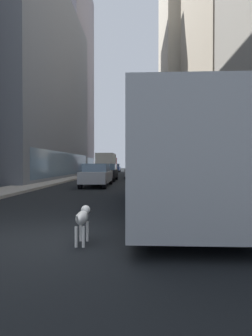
{
  "coord_description": "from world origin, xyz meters",
  "views": [
    {
      "loc": [
        1.74,
        -5.58,
        1.6
      ],
      "look_at": [
        1.12,
        7.72,
        1.4
      ],
      "focal_mm": 29.04,
      "sensor_mm": 36.0,
      "label": 1
    }
  ],
  "objects_px": {
    "car_blue_hatchback": "(115,168)",
    "dalmatian_dog": "(83,218)",
    "pedestrian_with_handbag": "(224,176)",
    "car_grey_wagon": "(134,171)",
    "car_white_van": "(146,169)",
    "car_silver_sedan": "(97,175)",
    "car_red_coupe": "(152,173)",
    "transit_bus": "(167,159)",
    "box_truck": "(107,163)",
    "car_black_suv": "(107,172)"
  },
  "relations": [
    {
      "from": "dalmatian_dog",
      "to": "pedestrian_with_handbag",
      "type": "xyz_separation_m",
      "value": [
        5.32,
        8.06,
        0.5
      ]
    },
    {
      "from": "pedestrian_with_handbag",
      "to": "car_grey_wagon",
      "type": "bearing_deg",
      "value": 106.23
    },
    {
      "from": "car_red_coupe",
      "to": "dalmatian_dog",
      "type": "xyz_separation_m",
      "value": [
        -2.19,
        -16.53,
        -0.31
      ]
    },
    {
      "from": "car_red_coupe",
      "to": "pedestrian_with_handbag",
      "type": "height_order",
      "value": "pedestrian_with_handbag"
    },
    {
      "from": "car_white_van",
      "to": "car_grey_wagon",
      "type": "relative_size",
      "value": 0.97
    },
    {
      "from": "car_red_coupe",
      "to": "car_blue_hatchback",
      "type": "relative_size",
      "value": 1.0
    },
    {
      "from": "car_grey_wagon",
      "to": "dalmatian_dog",
      "type": "height_order",
      "value": "car_grey_wagon"
    },
    {
      "from": "box_truck",
      "to": "dalmatian_dog",
      "type": "xyz_separation_m",
      "value": [
        3.41,
        -33.39,
        -1.15
      ]
    },
    {
      "from": "transit_bus",
      "to": "car_black_suv",
      "type": "height_order",
      "value": "transit_bus"
    },
    {
      "from": "car_white_van",
      "to": "dalmatian_dog",
      "type": "bearing_deg",
      "value": -93.62
    },
    {
      "from": "car_black_suv",
      "to": "car_silver_sedan",
      "type": "xyz_separation_m",
      "value": [
        -0.0,
        -6.43,
        0.0
      ]
    },
    {
      "from": "car_red_coupe",
      "to": "pedestrian_with_handbag",
      "type": "distance_m",
      "value": 9.03
    },
    {
      "from": "car_red_coupe",
      "to": "car_blue_hatchback",
      "type": "xyz_separation_m",
      "value": [
        -5.6,
        31.24,
        -0.0
      ]
    },
    {
      "from": "car_blue_hatchback",
      "to": "car_white_van",
      "type": "relative_size",
      "value": 0.97
    },
    {
      "from": "car_blue_hatchback",
      "to": "car_red_coupe",
      "type": "bearing_deg",
      "value": -79.84
    },
    {
      "from": "car_black_suv",
      "to": "car_white_van",
      "type": "bearing_deg",
      "value": 74.73
    },
    {
      "from": "car_black_suv",
      "to": "dalmatian_dog",
      "type": "height_order",
      "value": "car_black_suv"
    },
    {
      "from": "transit_bus",
      "to": "car_black_suv",
      "type": "distance_m",
      "value": 15.88
    },
    {
      "from": "car_red_coupe",
      "to": "car_black_suv",
      "type": "bearing_deg",
      "value": 139.17
    },
    {
      "from": "car_black_suv",
      "to": "car_grey_wagon",
      "type": "bearing_deg",
      "value": 60.88
    },
    {
      "from": "car_red_coupe",
      "to": "car_grey_wagon",
      "type": "bearing_deg",
      "value": 101.64
    },
    {
      "from": "car_black_suv",
      "to": "car_grey_wagon",
      "type": "height_order",
      "value": "same"
    },
    {
      "from": "dalmatian_dog",
      "to": "car_blue_hatchback",
      "type": "bearing_deg",
      "value": 94.08
    },
    {
      "from": "car_red_coupe",
      "to": "transit_bus",
      "type": "bearing_deg",
      "value": -90.0
    },
    {
      "from": "car_red_coupe",
      "to": "car_black_suv",
      "type": "height_order",
      "value": "same"
    },
    {
      "from": "pedestrian_with_handbag",
      "to": "transit_bus",
      "type": "bearing_deg",
      "value": -132.5
    },
    {
      "from": "transit_bus",
      "to": "car_blue_hatchback",
      "type": "bearing_deg",
      "value": 97.4
    },
    {
      "from": "car_grey_wagon",
      "to": "car_silver_sedan",
      "type": "xyz_separation_m",
      "value": [
        -2.4,
        -10.74,
        -0.0
      ]
    },
    {
      "from": "car_white_van",
      "to": "dalmatian_dog",
      "type": "xyz_separation_m",
      "value": [
        -2.19,
        -34.64,
        -0.31
      ]
    },
    {
      "from": "car_white_van",
      "to": "dalmatian_dog",
      "type": "distance_m",
      "value": 34.71
    },
    {
      "from": "car_white_van",
      "to": "box_truck",
      "type": "bearing_deg",
      "value": -167.43
    },
    {
      "from": "car_white_van",
      "to": "transit_bus",
      "type": "bearing_deg",
      "value": -90.0
    },
    {
      "from": "car_silver_sedan",
      "to": "car_white_van",
      "type": "bearing_deg",
      "value": 79.26
    },
    {
      "from": "car_blue_hatchback",
      "to": "dalmatian_dog",
      "type": "height_order",
      "value": "car_blue_hatchback"
    },
    {
      "from": "box_truck",
      "to": "pedestrian_with_handbag",
      "type": "relative_size",
      "value": 4.44
    },
    {
      "from": "car_silver_sedan",
      "to": "transit_bus",
      "type": "bearing_deg",
      "value": -65.82
    },
    {
      "from": "car_blue_hatchback",
      "to": "car_white_van",
      "type": "xyz_separation_m",
      "value": [
        5.6,
        -13.13,
        0.0
      ]
    },
    {
      "from": "box_truck",
      "to": "pedestrian_with_handbag",
      "type": "distance_m",
      "value": 26.8
    },
    {
      "from": "car_grey_wagon",
      "to": "dalmatian_dog",
      "type": "distance_m",
      "value": 24.3
    },
    {
      "from": "car_blue_hatchback",
      "to": "pedestrian_with_handbag",
      "type": "bearing_deg",
      "value": -77.6
    },
    {
      "from": "car_grey_wagon",
      "to": "box_truck",
      "type": "height_order",
      "value": "box_truck"
    },
    {
      "from": "car_blue_hatchback",
      "to": "dalmatian_dog",
      "type": "distance_m",
      "value": 47.89
    },
    {
      "from": "car_black_suv",
      "to": "car_grey_wagon",
      "type": "distance_m",
      "value": 4.93
    },
    {
      "from": "car_white_van",
      "to": "pedestrian_with_handbag",
      "type": "distance_m",
      "value": 26.76
    },
    {
      "from": "car_red_coupe",
      "to": "dalmatian_dog",
      "type": "relative_size",
      "value": 4.66
    },
    {
      "from": "car_red_coupe",
      "to": "car_blue_hatchback",
      "type": "height_order",
      "value": "same"
    },
    {
      "from": "dalmatian_dog",
      "to": "car_red_coupe",
      "type": "bearing_deg",
      "value": 82.44
    },
    {
      "from": "car_black_suv",
      "to": "car_silver_sedan",
      "type": "height_order",
      "value": "same"
    },
    {
      "from": "box_truck",
      "to": "car_red_coupe",
      "type": "bearing_deg",
      "value": -71.63
    },
    {
      "from": "car_red_coupe",
      "to": "dalmatian_dog",
      "type": "height_order",
      "value": "car_red_coupe"
    }
  ]
}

